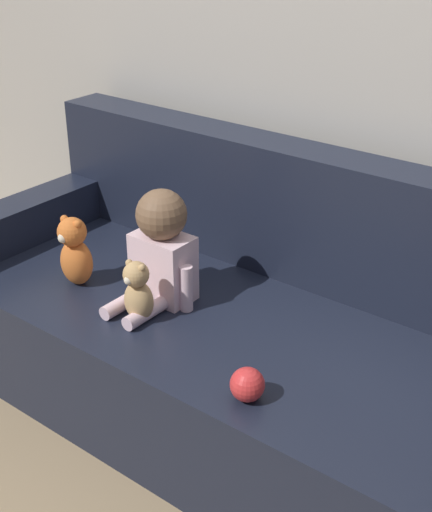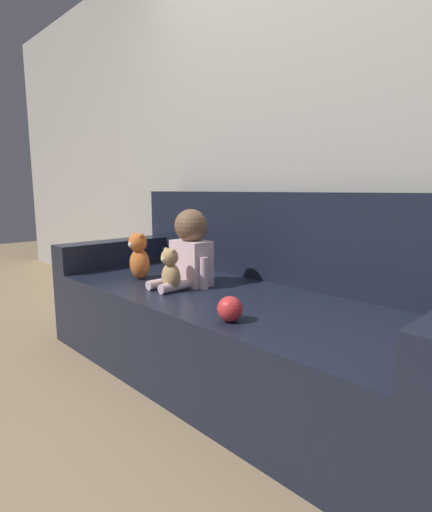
% 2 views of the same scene
% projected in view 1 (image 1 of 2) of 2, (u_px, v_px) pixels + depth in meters
% --- Properties ---
extents(ground_plane, '(12.00, 12.00, 0.00)m').
position_uv_depth(ground_plane, '(237.00, 416.00, 2.51)').
color(ground_plane, '#9E8460').
extents(wall_back, '(8.00, 0.05, 2.60)m').
position_uv_depth(wall_back, '(340.00, 13.00, 2.30)').
color(wall_back, '#ADA89E').
rests_on(wall_back, ground_plane).
extents(couch, '(2.17, 0.90, 0.89)m').
position_uv_depth(couch, '(249.00, 337.00, 2.42)').
color(couch, black).
rests_on(couch, ground_plane).
extents(person_baby, '(0.27, 0.32, 0.39)m').
position_uv_depth(person_baby, '(161.00, 250.00, 2.34)').
color(person_baby, silver).
rests_on(person_baby, couch).
extents(teddy_bear_brown, '(0.10, 0.10, 0.21)m').
position_uv_depth(teddy_bear_brown, '(138.00, 292.00, 2.25)').
color(teddy_bear_brown, tan).
rests_on(teddy_bear_brown, couch).
extents(plush_toy_side, '(0.12, 0.12, 0.25)m').
position_uv_depth(plush_toy_side, '(75.00, 252.00, 2.46)').
color(plush_toy_side, orange).
rests_on(plush_toy_side, couch).
extents(toy_ball, '(0.10, 0.10, 0.10)m').
position_uv_depth(toy_ball, '(247.00, 385.00, 1.92)').
color(toy_ball, red).
rests_on(toy_ball, couch).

